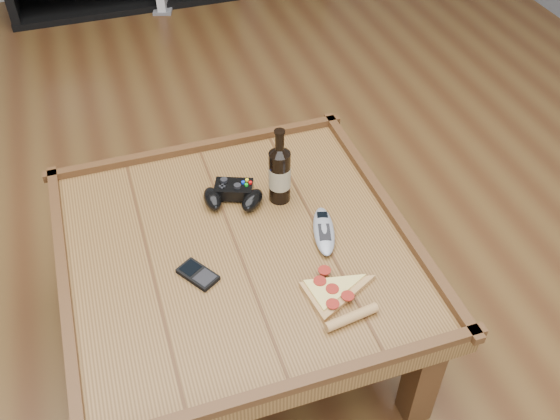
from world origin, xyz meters
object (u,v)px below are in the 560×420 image
object	(u,v)px
pizza_slice	(335,295)
game_controller	(233,195)
coffee_table	(238,261)
beer_bottle	(280,173)
smartphone	(198,274)
remote_control	(324,231)

from	to	relation	value
pizza_slice	game_controller	bearing A→B (deg)	101.13
coffee_table	pizza_slice	world-z (taller)	pizza_slice
coffee_table	pizza_slice	bearing A→B (deg)	-52.75
beer_bottle	smartphone	world-z (taller)	beer_bottle
game_controller	remote_control	bearing A→B (deg)	-24.57
beer_bottle	smartphone	bearing A→B (deg)	-143.45
smartphone	remote_control	xyz separation A→B (m)	(0.39, 0.04, 0.01)
remote_control	coffee_table	bearing A→B (deg)	-170.87
coffee_table	remote_control	world-z (taller)	remote_control
coffee_table	smartphone	xyz separation A→B (m)	(-0.13, -0.07, 0.07)
beer_bottle	game_controller	size ratio (longest dim) A/B	1.34
coffee_table	pizza_slice	size ratio (longest dim) A/B	3.56
beer_bottle	coffee_table	bearing A→B (deg)	-138.62
beer_bottle	remote_control	world-z (taller)	beer_bottle
game_controller	pizza_slice	xyz separation A→B (m)	(0.16, -0.45, -0.02)
pizza_slice	remote_control	size ratio (longest dim) A/B	1.38
pizza_slice	remote_control	distance (m)	0.24
coffee_table	remote_control	distance (m)	0.27
pizza_slice	smartphone	distance (m)	0.38
pizza_slice	smartphone	xyz separation A→B (m)	(-0.33, 0.19, -0.00)
beer_bottle	pizza_slice	bearing A→B (deg)	-87.94
smartphone	remote_control	world-z (taller)	remote_control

